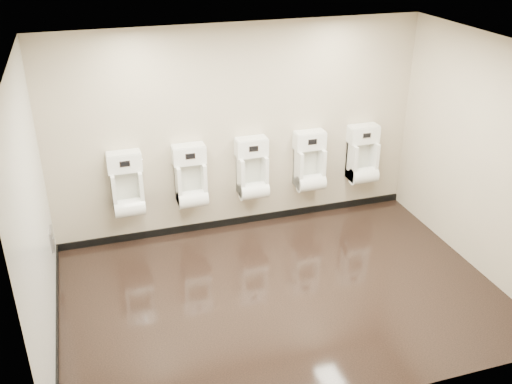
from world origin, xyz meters
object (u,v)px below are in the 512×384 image
urinal_1 (191,181)px  urinal_4 (363,159)px  access_panel (52,239)px  urinal_0 (127,189)px  urinal_3 (310,165)px  urinal_2 (252,173)px

urinal_1 → urinal_4: size_ratio=1.00×
access_panel → urinal_0: (0.96, 0.40, 0.33)m
urinal_1 → urinal_3: (1.68, 0.00, 0.00)m
urinal_0 → urinal_4: (3.31, 0.00, 0.00)m
urinal_0 → urinal_1: 0.82m
urinal_1 → urinal_2: size_ratio=1.00×
urinal_0 → urinal_1: (0.82, 0.00, 0.00)m
urinal_2 → urinal_4: (1.65, 0.00, 0.00)m
urinal_1 → urinal_4: same height
urinal_0 → urinal_2: bearing=0.0°
urinal_2 → urinal_0: bearing=180.0°
access_panel → urinal_3: size_ratio=0.30×
access_panel → urinal_4: size_ratio=0.30×
urinal_3 → urinal_4: 0.82m
urinal_1 → urinal_3: same height
urinal_2 → access_panel: bearing=-171.3°
access_panel → urinal_0: size_ratio=0.30×
urinal_1 → urinal_3: bearing=0.0°
urinal_1 → urinal_2: same height
access_panel → urinal_2: size_ratio=0.30×
urinal_0 → urinal_3: same height
urinal_2 → urinal_3: same height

